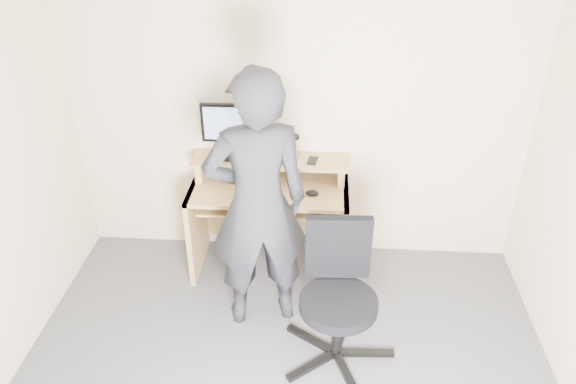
# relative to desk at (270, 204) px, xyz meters

# --- Properties ---
(back_wall) EXTENTS (3.50, 0.02, 2.50)m
(back_wall) POSITION_rel_desk_xyz_m (0.20, 0.22, 0.70)
(back_wall) COLOR beige
(back_wall) RESTS_ON ground
(desk) EXTENTS (1.20, 0.60, 0.91)m
(desk) POSITION_rel_desk_xyz_m (0.00, 0.00, 0.00)
(desk) COLOR tan
(desk) RESTS_ON ground
(monitor) EXTENTS (0.47, 0.13, 0.45)m
(monitor) POSITION_rel_desk_xyz_m (-0.28, 0.06, 0.63)
(monitor) COLOR black
(monitor) RESTS_ON desk
(external_drive) EXTENTS (0.08, 0.14, 0.20)m
(external_drive) POSITION_rel_desk_xyz_m (-0.16, 0.07, 0.46)
(external_drive) COLOR black
(external_drive) RESTS_ON desk
(travel_mug) EXTENTS (0.08, 0.08, 0.17)m
(travel_mug) POSITION_rel_desk_xyz_m (0.18, 0.09, 0.45)
(travel_mug) COLOR silver
(travel_mug) RESTS_ON desk
(smartphone) EXTENTS (0.09, 0.14, 0.01)m
(smartphone) POSITION_rel_desk_xyz_m (0.32, 0.06, 0.37)
(smartphone) COLOR black
(smartphone) RESTS_ON desk
(charger) EXTENTS (0.05, 0.05, 0.03)m
(charger) POSITION_rel_desk_xyz_m (-0.22, 0.00, 0.38)
(charger) COLOR black
(charger) RESTS_ON desk
(headphones) EXTENTS (0.18, 0.18, 0.06)m
(headphones) POSITION_rel_desk_xyz_m (-0.24, 0.12, 0.37)
(headphones) COLOR silver
(headphones) RESTS_ON desk
(keyboard) EXTENTS (0.47, 0.20, 0.03)m
(keyboard) POSITION_rel_desk_xyz_m (0.03, -0.17, 0.12)
(keyboard) COLOR black
(keyboard) RESTS_ON desk
(mouse) EXTENTS (0.11, 0.08, 0.04)m
(mouse) POSITION_rel_desk_xyz_m (0.33, -0.18, 0.22)
(mouse) COLOR black
(mouse) RESTS_ON desk
(office_chair) EXTENTS (0.73, 0.76, 0.95)m
(office_chair) POSITION_rel_desk_xyz_m (0.53, -0.95, -0.03)
(office_chair) COLOR black
(office_chair) RESTS_ON ground
(person) EXTENTS (0.78, 0.62, 1.88)m
(person) POSITION_rel_desk_xyz_m (-0.02, -0.64, 0.39)
(person) COLOR black
(person) RESTS_ON ground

